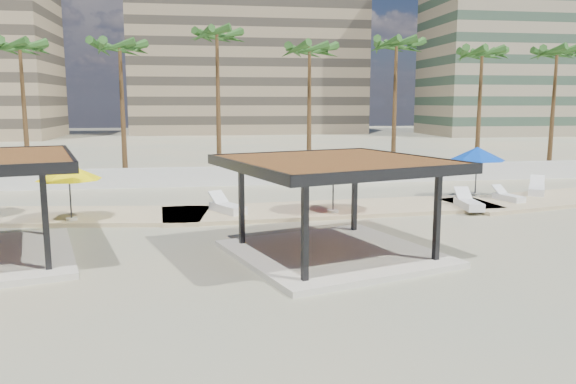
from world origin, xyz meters
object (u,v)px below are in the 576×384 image
umbrella_c (333,164)px  lounger_b (508,197)px  pavilion_central (334,198)px  lounger_a (227,207)px  lounger_c (468,204)px  lounger_d (537,190)px

umbrella_c → lounger_b: bearing=10.0°
pavilion_central → lounger_a: pavilion_central is taller
umbrella_c → lounger_c: 6.90m
lounger_b → lounger_d: 3.22m
umbrella_c → lounger_a: 5.22m
pavilion_central → umbrella_c: pavilion_central is taller
pavilion_central → lounger_a: 8.21m
pavilion_central → lounger_d: pavilion_central is taller
pavilion_central → lounger_c: pavilion_central is taller
lounger_a → lounger_c: lounger_c is taller
lounger_b → lounger_c: bearing=106.4°
lounger_c → lounger_d: (5.68, 3.39, 0.01)m
lounger_b → pavilion_central: bearing=114.2°
lounger_a → umbrella_c: bearing=-128.9°
lounger_a → lounger_c: bearing=-122.9°
pavilion_central → lounger_c: 10.62m
pavilion_central → lounger_c: size_ratio=3.49×
umbrella_c → lounger_b: size_ratio=1.56×
lounger_c → lounger_d: size_ratio=0.97×
umbrella_c → lounger_c: size_ratio=1.29×
pavilion_central → lounger_b: 13.96m
pavilion_central → lounger_d: (13.82, 10.02, -1.58)m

